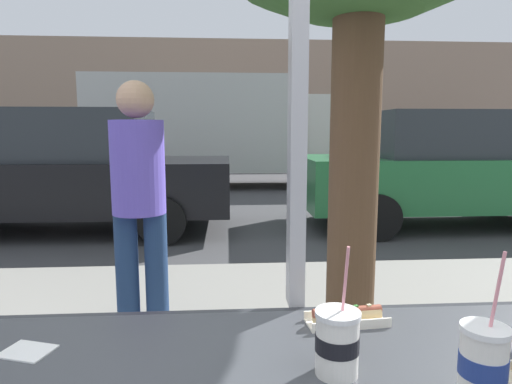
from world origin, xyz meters
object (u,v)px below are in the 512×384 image
parked_car_green (447,169)px  hotdog_tray_far (347,316)px  soda_cup_right (483,364)px  pedestrian (139,198)px  box_truck (227,127)px  soda_cup_left (337,342)px  parked_car_black (68,171)px

parked_car_green → hotdog_tray_far: bearing=-120.0°
soda_cup_right → pedestrian: (-1.05, 1.85, 0.06)m
hotdog_tray_far → parked_car_green: 6.14m
box_truck → hotdog_tray_far: bearing=-88.2°
soda_cup_left → parked_car_black: (-2.57, 5.57, -0.11)m
soda_cup_left → pedestrian: pedestrian is taller
parked_car_black → box_truck: 5.60m
soda_cup_left → hotdog_tray_far: soda_cup_left is taller
hotdog_tray_far → parked_car_black: bearing=116.7°
hotdog_tray_far → box_truck: (-0.33, 10.37, 0.61)m
soda_cup_left → soda_cup_right: soda_cup_right is taller
soda_cup_left → box_truck: bearing=91.3°
soda_cup_left → parked_car_black: 6.14m
soda_cup_left → parked_car_black: bearing=114.8°
hotdog_tray_far → parked_car_black: size_ratio=0.05×
box_truck → pedestrian: 8.93m
soda_cup_left → box_truck: box_truck is taller
hotdog_tray_far → parked_car_green: parked_car_green is taller
soda_cup_left → hotdog_tray_far: 0.28m
soda_cup_left → box_truck: size_ratio=0.04×
parked_car_black → pedestrian: 4.25m
pedestrian → soda_cup_right: bearing=-60.5°
box_truck → soda_cup_left: bearing=-88.7°
soda_cup_left → pedestrian: size_ratio=0.19×
soda_cup_right → parked_car_green: 6.40m
hotdog_tray_far → box_truck: bearing=91.8°
soda_cup_left → hotdog_tray_far: bearing=69.4°
parked_car_black → parked_car_green: (5.74, 0.00, -0.00)m
soda_cup_right → pedestrian: bearing=119.5°
soda_cup_left → soda_cup_right: size_ratio=0.95×
parked_car_black → parked_car_green: parked_car_black is taller
pedestrian → hotdog_tray_far: bearing=-59.2°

